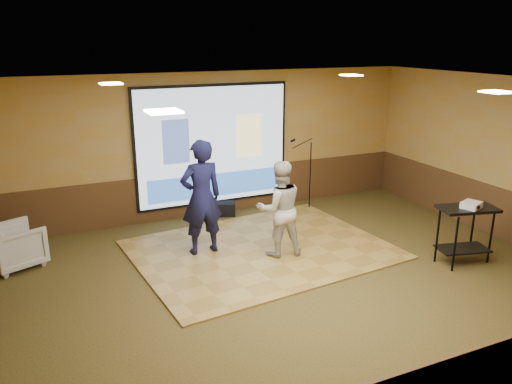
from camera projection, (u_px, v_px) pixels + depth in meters
name	position (u px, v px, depth m)	size (l,w,h in m)	color
ground	(289.00, 281.00, 7.82)	(9.00, 9.00, 0.00)	#263217
room_shell	(292.00, 150.00, 7.19)	(9.04, 7.04, 3.02)	#AC8747
wainscot_back	(214.00, 192.00, 10.71)	(9.00, 0.04, 0.95)	#4A3318
wainscot_right	(499.00, 213.00, 9.42)	(0.04, 7.00, 0.95)	#4A3318
projector_screen	(213.00, 147.00, 10.37)	(3.32, 0.06, 2.52)	black
downlight_nw	(111.00, 84.00, 7.65)	(0.32, 0.32, 0.02)	beige
downlight_ne	(351.00, 75.00, 9.36)	(0.32, 0.32, 0.02)	beige
downlight_sw	(164.00, 112.00, 4.77)	(0.32, 0.32, 0.02)	beige
downlight_se	(497.00, 92.00, 6.48)	(0.32, 0.32, 0.02)	beige
dance_floor	(262.00, 249.00, 8.93)	(4.35, 3.31, 0.03)	#A2803B
player_left	(201.00, 197.00, 8.51)	(0.73, 0.48, 2.01)	#14153E
player_right	(279.00, 209.00, 8.47)	(0.81, 0.63, 1.67)	beige
av_table	(466.00, 224.00, 8.26)	(0.94, 0.49, 0.99)	black
projector	(471.00, 205.00, 8.12)	(0.31, 0.26, 0.10)	white
mic_stand	(308.00, 187.00, 10.96)	(0.63, 0.26, 1.62)	black
banquet_chair	(16.00, 246.00, 8.21)	(0.78, 0.80, 0.73)	gray
duffel_bag	(225.00, 209.00, 10.67)	(0.45, 0.30, 0.28)	black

